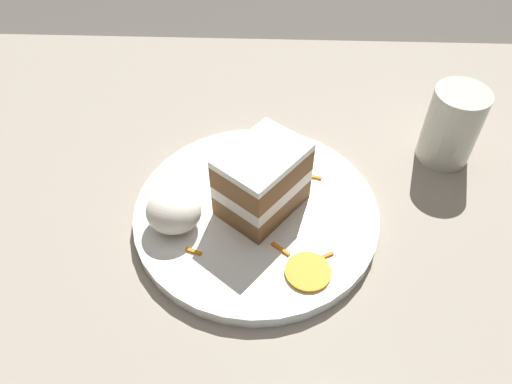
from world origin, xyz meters
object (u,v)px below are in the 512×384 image
at_px(cake_slice, 262,180).
at_px(drinking_glass, 450,130).
at_px(plate, 256,214).
at_px(orange_garnish, 308,272).
at_px(cream_dollop, 174,211).

bearing_deg(cake_slice, drinking_glass, -116.47).
relative_size(plate, orange_garnish, 5.81).
bearing_deg(drinking_glass, plate, -154.23).
xyz_separation_m(plate, cream_dollop, (-0.09, -0.03, 0.03)).
bearing_deg(plate, drinking_glass, 25.77).
height_order(cake_slice, cream_dollop, cake_slice).
height_order(cake_slice, orange_garnish, cake_slice).
bearing_deg(orange_garnish, plate, 124.00).
height_order(cake_slice, drinking_glass, drinking_glass).
bearing_deg(cream_dollop, orange_garnish, -22.30).
relative_size(plate, cake_slice, 2.43).
relative_size(cream_dollop, orange_garnish, 1.25).
height_order(plate, cream_dollop, cream_dollop).
distance_m(plate, cake_slice, 0.05).
distance_m(plate, cream_dollop, 0.10).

